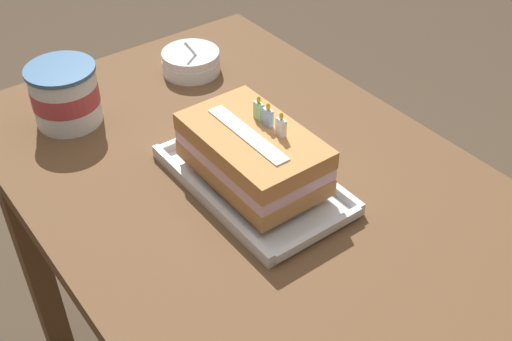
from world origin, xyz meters
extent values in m
cube|color=brown|center=(0.00, 0.00, 0.76)|extent=(1.14, 0.73, 0.04)
cube|color=brown|center=(-0.51, -0.30, 0.37)|extent=(0.06, 0.06, 0.74)
cube|color=brown|center=(-0.51, 0.30, 0.37)|extent=(0.06, 0.06, 0.74)
cube|color=silver|center=(0.00, -0.01, 0.78)|extent=(0.35, 0.20, 0.01)
cube|color=silver|center=(0.00, -0.10, 0.79)|extent=(0.35, 0.01, 0.02)
cube|color=silver|center=(0.00, 0.08, 0.79)|extent=(0.35, 0.01, 0.02)
cube|color=silver|center=(-0.16, -0.01, 0.79)|extent=(0.01, 0.18, 0.02)
cube|color=silver|center=(0.17, -0.01, 0.79)|extent=(0.01, 0.18, 0.02)
cube|color=#C5854A|center=(0.00, -0.01, 0.82)|extent=(0.25, 0.15, 0.03)
cube|color=beige|center=(0.00, -0.01, 0.84)|extent=(0.25, 0.15, 0.02)
cube|color=#C5854A|center=(0.00, -0.01, 0.87)|extent=(0.25, 0.15, 0.03)
cube|color=white|center=(0.00, -0.02, 0.89)|extent=(0.19, 0.03, 0.00)
cube|color=#99DB9E|center=(-0.03, 0.02, 0.90)|extent=(0.02, 0.01, 0.03)
ellipsoid|color=yellow|center=(-0.03, 0.02, 0.93)|extent=(0.01, 0.01, 0.01)
cube|color=#8CB7EA|center=(0.00, 0.02, 0.90)|extent=(0.02, 0.01, 0.03)
ellipsoid|color=yellow|center=(0.00, 0.02, 0.93)|extent=(0.01, 0.01, 0.01)
cube|color=white|center=(0.03, 0.02, 0.90)|extent=(0.02, 0.01, 0.03)
ellipsoid|color=yellow|center=(0.03, 0.02, 0.93)|extent=(0.01, 0.01, 0.01)
cylinder|color=white|center=(-0.39, 0.11, 0.79)|extent=(0.13, 0.13, 0.03)
cylinder|color=white|center=(-0.39, 0.11, 0.81)|extent=(0.13, 0.13, 0.03)
cylinder|color=silver|center=(-0.37, 0.11, 0.83)|extent=(0.01, 0.04, 0.06)
cylinder|color=white|center=(-0.38, -0.18, 0.83)|extent=(0.13, 0.13, 0.11)
cylinder|color=#B23D47|center=(-0.38, -0.18, 0.84)|extent=(0.13, 0.13, 0.04)
cylinder|color=#36608C|center=(-0.38, -0.18, 0.89)|extent=(0.13, 0.13, 0.01)
camera|label=1|loc=(0.68, -0.52, 1.50)|focal=44.85mm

